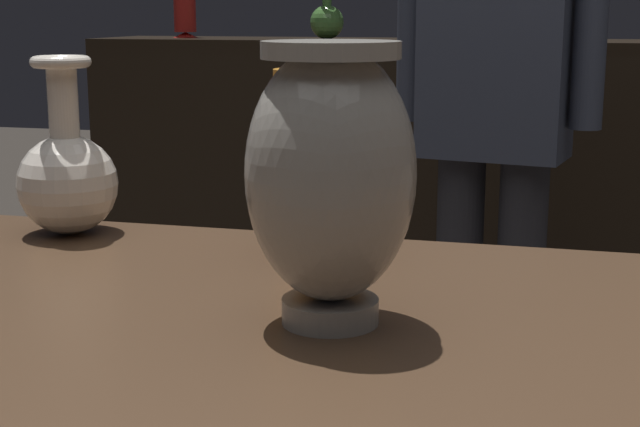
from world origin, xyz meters
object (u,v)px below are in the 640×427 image
(vase_tall_behind, at_px, (316,157))
(shelf_vase_center, at_px, (494,16))
(vase_left_accent, at_px, (67,175))
(visitor_center_back, at_px, (495,96))
(vase_centerpiece, at_px, (331,174))
(shelf_vase_left, at_px, (327,20))
(shelf_vase_far_left, at_px, (185,1))

(vase_tall_behind, xyz_separation_m, shelf_vase_center, (0.05, 1.96, 0.15))
(vase_left_accent, bearing_deg, visitor_center_back, 67.29)
(vase_centerpiece, xyz_separation_m, visitor_center_back, (0.05, 1.34, -0.05))
(shelf_vase_left, distance_m, shelf_vase_center, 0.52)
(shelf_vase_center, bearing_deg, vase_centerpiece, -89.43)
(vase_tall_behind, bearing_deg, visitor_center_back, 83.74)
(vase_left_accent, height_order, shelf_vase_left, shelf_vase_left)
(shelf_vase_center, relative_size, visitor_center_back, 0.15)
(vase_centerpiece, bearing_deg, shelf_vase_left, 104.21)
(shelf_vase_far_left, bearing_deg, vase_tall_behind, -63.73)
(shelf_vase_left, bearing_deg, visitor_center_back, -53.48)
(vase_centerpiece, relative_size, vase_left_accent, 1.13)
(shelf_vase_left, height_order, shelf_vase_center, shelf_vase_center)
(vase_tall_behind, xyz_separation_m, vase_left_accent, (-0.33, 0.03, -0.04))
(vase_tall_behind, relative_size, visitor_center_back, 0.14)
(shelf_vase_far_left, bearing_deg, vase_centerpiece, -64.53)
(vase_tall_behind, distance_m, shelf_vase_left, 1.97)
(vase_left_accent, distance_m, shelf_vase_center, 1.97)
(vase_centerpiece, xyz_separation_m, shelf_vase_center, (-0.02, 2.18, 0.13))
(shelf_vase_left, bearing_deg, shelf_vase_far_left, 170.26)
(visitor_center_back, bearing_deg, vase_tall_behind, 94.63)
(shelf_vase_far_left, height_order, visitor_center_back, visitor_center_back)
(vase_centerpiece, distance_m, vase_left_accent, 0.48)
(vase_centerpiece, relative_size, shelf_vase_center, 1.09)
(vase_tall_behind, xyz_separation_m, shelf_vase_left, (-0.47, 1.91, 0.13))
(vase_centerpiece, distance_m, shelf_vase_far_left, 2.48)
(shelf_vase_left, bearing_deg, vase_centerpiece, -75.79)
(vase_centerpiece, bearing_deg, visitor_center_back, 87.93)
(shelf_vase_left, height_order, shelf_vase_far_left, shelf_vase_far_left)
(vase_centerpiece, height_order, visitor_center_back, visitor_center_back)
(vase_left_accent, xyz_separation_m, shelf_vase_left, (-0.14, 1.88, 0.18))
(shelf_vase_left, distance_m, visitor_center_back, 1.00)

